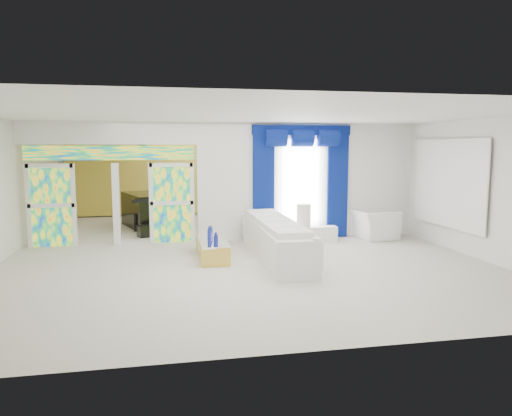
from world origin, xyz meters
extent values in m
plane|color=#B7AF9E|center=(0.00, 0.00, 0.00)|extent=(12.00, 12.00, 0.00)
cube|color=white|center=(2.15, 1.00, 1.50)|extent=(5.70, 0.18, 3.00)
cube|color=white|center=(-2.85, 1.00, 2.73)|extent=(4.30, 0.18, 0.55)
cube|color=#994C3F|center=(-4.28, 1.00, 1.00)|extent=(0.95, 0.04, 2.00)
cube|color=#994C3F|center=(-1.42, 1.00, 1.00)|extent=(0.95, 0.04, 2.00)
cube|color=#994C3F|center=(-2.85, 1.00, 2.25)|extent=(4.00, 0.05, 0.35)
cube|color=white|center=(1.90, 0.90, 1.45)|extent=(1.00, 0.02, 2.30)
cube|color=#04154B|center=(0.90, 0.87, 1.40)|extent=(0.55, 0.10, 2.80)
cube|color=#04154B|center=(2.90, 0.87, 1.40)|extent=(0.55, 0.10, 2.80)
cube|color=#04154B|center=(1.90, 0.87, 2.82)|extent=(2.60, 0.12, 0.25)
cube|color=white|center=(4.94, -1.00, 1.55)|extent=(0.04, 2.70, 1.90)
cube|color=gold|center=(0.00, 5.90, 1.50)|extent=(9.70, 0.12, 2.90)
cube|color=white|center=(0.73, -1.23, 0.37)|extent=(0.90, 3.87, 0.73)
cube|color=gold|center=(-0.62, -0.93, 0.19)|extent=(0.61, 1.76, 0.39)
cube|color=white|center=(2.16, 0.46, 0.19)|extent=(1.15, 0.46, 0.37)
cylinder|color=silver|center=(1.86, 0.46, 0.66)|extent=(0.36, 0.36, 0.58)
imported|color=white|center=(3.78, 0.52, 0.37)|extent=(1.09, 1.22, 0.75)
cube|color=black|center=(-1.88, 3.55, 0.51)|extent=(2.11, 2.40, 1.02)
cube|color=black|center=(-1.88, 1.95, 0.15)|extent=(0.97, 0.63, 0.30)
cube|color=tan|center=(-4.70, 2.32, 0.36)|extent=(0.53, 0.49, 0.73)
sphere|color=gold|center=(-2.30, 3.40, 2.65)|extent=(0.60, 0.60, 0.60)
cylinder|color=silver|center=(-0.66, -0.66, 0.45)|extent=(0.11, 0.11, 0.12)
cylinder|color=navy|center=(-0.60, -1.52, 0.49)|extent=(0.09, 0.09, 0.21)
cylinder|color=white|center=(-0.57, -1.22, 0.45)|extent=(0.10, 0.10, 0.12)
cylinder|color=navy|center=(-0.60, -0.45, 0.48)|extent=(0.08, 0.08, 0.19)
cylinder|color=navy|center=(-0.68, -0.99, 0.52)|extent=(0.08, 0.08, 0.26)
camera|label=1|loc=(-1.64, -11.16, 2.38)|focal=33.71mm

